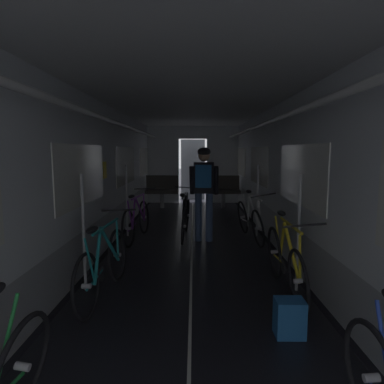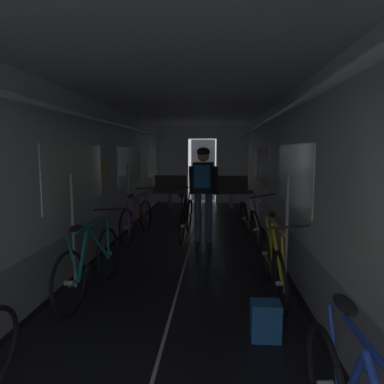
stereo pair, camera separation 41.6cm
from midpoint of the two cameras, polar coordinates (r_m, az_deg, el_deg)
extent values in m
cube|color=black|center=(5.56, -13.63, -10.65)|extent=(0.08, 11.50, 0.01)
cube|color=black|center=(5.43, 16.63, -11.16)|extent=(0.08, 11.50, 0.01)
cube|color=beige|center=(5.31, 1.31, -11.30)|extent=(0.03, 11.27, 0.00)
cube|color=#9EA0A5|center=(5.51, -14.72, -7.64)|extent=(0.12, 11.50, 0.60)
cube|color=silver|center=(5.34, -15.13, 5.20)|extent=(0.12, 11.50, 1.85)
cube|color=white|center=(4.78, -16.59, 2.87)|extent=(0.02, 1.90, 0.80)
cube|color=white|center=(7.54, -8.86, 4.47)|extent=(0.02, 1.90, 0.80)
cube|color=white|center=(10.36, -5.29, 5.18)|extent=(0.02, 1.90, 0.80)
cube|color=yellow|center=(5.84, -12.72, 3.68)|extent=(0.01, 0.20, 0.28)
cylinder|color=white|center=(5.25, -11.75, 11.55)|extent=(0.07, 11.04, 0.07)
cylinder|color=#B7BABF|center=(4.28, -16.80, -6.39)|extent=(0.04, 0.04, 1.40)
cylinder|color=#B7BABF|center=(6.73, -8.92, -1.38)|extent=(0.04, 0.04, 1.40)
cube|color=#9EA0A5|center=(5.37, 17.79, -8.12)|extent=(0.12, 11.50, 0.60)
cube|color=silver|center=(5.20, 18.29, 5.05)|extent=(0.12, 11.50, 1.85)
cube|color=white|center=(4.63, 19.15, 2.65)|extent=(0.02, 1.90, 0.80)
cube|color=white|center=(7.44, 13.44, 4.33)|extent=(0.02, 1.90, 0.80)
cube|color=white|center=(10.29, 10.86, 5.07)|extent=(0.02, 1.90, 0.80)
cube|color=yellow|center=(4.92, 18.27, 2.91)|extent=(0.01, 0.20, 0.28)
cylinder|color=white|center=(5.14, 14.79, 11.56)|extent=(0.07, 11.04, 0.07)
cylinder|color=#B7BABF|center=(4.14, 18.50, -6.92)|extent=(0.04, 0.04, 1.40)
cylinder|color=#B7BABF|center=(6.64, 12.97, -1.59)|extent=(0.04, 0.04, 1.40)
cube|color=silver|center=(10.92, -2.17, 4.64)|extent=(1.00, 0.12, 2.45)
cube|color=silver|center=(10.88, 7.86, 4.57)|extent=(1.00, 0.12, 2.45)
cube|color=silver|center=(10.87, 2.87, 10.03)|extent=(0.90, 0.12, 0.40)
cube|color=#4C4F54|center=(11.57, 2.91, 3.77)|extent=(0.81, 0.04, 2.05)
cube|color=silver|center=(5.11, 1.39, 16.44)|extent=(3.14, 11.62, 0.12)
cylinder|color=gray|center=(9.96, -2.52, -1.40)|extent=(0.12, 0.12, 0.44)
cube|color=#47423D|center=(9.93, -2.53, 0.14)|extent=(0.96, 0.44, 0.10)
cube|color=#47423D|center=(10.09, -2.41, 1.68)|extent=(0.96, 0.08, 0.40)
torus|color=gray|center=(10.16, -4.81, 2.83)|extent=(0.14, 0.14, 0.02)
cylinder|color=gray|center=(9.92, 7.87, -1.49)|extent=(0.12, 0.12, 0.44)
cube|color=#47423D|center=(9.88, 7.90, 0.05)|extent=(0.96, 0.44, 0.10)
cube|color=#47423D|center=(10.04, 7.85, 1.60)|extent=(0.96, 0.08, 0.40)
torus|color=gray|center=(10.04, 5.40, 2.78)|extent=(0.14, 0.14, 0.02)
torus|color=black|center=(3.69, -16.97, -14.54)|extent=(0.13, 0.67, 0.67)
cylinder|color=#B2B2B7|center=(3.69, -16.97, -14.54)|extent=(0.10, 0.06, 0.06)
torus|color=black|center=(4.57, -11.41, -10.12)|extent=(0.13, 0.67, 0.67)
cylinder|color=#B2B2B7|center=(4.57, -11.41, -10.12)|extent=(0.10, 0.06, 0.06)
cylinder|color=teal|center=(4.23, -12.78, -8.48)|extent=(0.11, 0.54, 0.56)
cylinder|color=teal|center=(3.86, -15.01, -10.03)|extent=(0.05, 0.35, 0.55)
cylinder|color=teal|center=(4.02, -13.48, -5.42)|extent=(0.10, 0.82, 0.04)
cylinder|color=teal|center=(3.66, -16.43, -10.66)|extent=(0.06, 0.16, 0.49)
cylinder|color=teal|center=(3.89, -15.52, -13.71)|extent=(0.06, 0.45, 0.07)
cylinder|color=teal|center=(4.48, -11.44, -7.28)|extent=(0.05, 0.09, 0.49)
cylinder|color=black|center=(4.09, -14.21, -12.96)|extent=(0.03, 0.17, 0.17)
ellipsoid|color=black|center=(3.62, -16.01, -5.90)|extent=(0.11, 0.25, 0.07)
cylinder|color=black|center=(4.42, -11.22, -2.93)|extent=(0.44, 0.06, 0.05)
torus|color=black|center=(6.00, -8.98, -5.96)|extent=(0.15, 0.67, 0.67)
cylinder|color=#B2B2B7|center=(6.00, -8.98, -5.96)|extent=(0.10, 0.06, 0.06)
torus|color=black|center=(6.94, -6.11, -4.14)|extent=(0.15, 0.67, 0.67)
cylinder|color=#B2B2B7|center=(6.94, -6.11, -4.14)|extent=(0.10, 0.06, 0.06)
cylinder|color=purple|center=(6.61, -6.83, -2.79)|extent=(0.13, 0.54, 0.56)
cylinder|color=purple|center=(6.22, -7.98, -3.41)|extent=(0.05, 0.35, 0.55)
cylinder|color=purple|center=(6.41, -7.15, -0.69)|extent=(0.13, 0.82, 0.04)
cylinder|color=purple|center=(6.01, -8.66, -3.58)|extent=(0.07, 0.16, 0.49)
cylinder|color=purple|center=(6.21, -8.28, -5.72)|extent=(0.08, 0.45, 0.07)
cylinder|color=purple|center=(6.87, -6.10, -2.21)|extent=(0.05, 0.09, 0.49)
cylinder|color=black|center=(6.42, -7.62, -5.49)|extent=(0.04, 0.17, 0.17)
ellipsoid|color=black|center=(6.00, -8.39, -0.66)|extent=(0.12, 0.25, 0.07)
cylinder|color=black|center=(6.84, -5.92, 0.64)|extent=(0.44, 0.08, 0.05)
torus|color=black|center=(4.64, 14.91, -9.98)|extent=(0.09, 0.67, 0.67)
cylinder|color=#B2B2B7|center=(4.64, 14.91, -9.98)|extent=(0.09, 0.05, 0.06)
torus|color=black|center=(3.70, 17.97, -14.53)|extent=(0.09, 0.67, 0.67)
cylinder|color=#B2B2B7|center=(3.70, 17.97, -14.53)|extent=(0.09, 0.05, 0.06)
cylinder|color=yellow|center=(3.92, 17.24, -9.87)|extent=(0.09, 0.54, 0.56)
cylinder|color=yellow|center=(4.30, 15.99, -8.31)|extent=(0.08, 0.34, 0.55)
cylinder|color=yellow|center=(4.01, 17.17, -5.60)|extent=(0.04, 0.82, 0.04)
cylinder|color=yellow|center=(4.51, 15.43, -7.29)|extent=(0.06, 0.16, 0.49)
cylinder|color=yellow|center=(4.43, 15.43, -11.10)|extent=(0.03, 0.45, 0.07)
cylinder|color=yellow|center=(3.65, 18.31, -10.80)|extent=(0.07, 0.09, 0.49)
cylinder|color=black|center=(4.23, 16.01, -12.32)|extent=(0.03, 0.17, 0.17)
ellipsoid|color=black|center=(4.41, 16.00, -3.64)|extent=(0.10, 0.24, 0.07)
cylinder|color=black|center=(3.55, 19.04, -5.62)|extent=(0.44, 0.02, 0.06)
torus|color=black|center=(6.90, 10.58, -4.32)|extent=(0.21, 0.68, 0.67)
cylinder|color=#B2B2B7|center=(6.90, 10.58, -4.32)|extent=(0.10, 0.06, 0.06)
torus|color=black|center=(5.93, 12.79, -6.23)|extent=(0.21, 0.68, 0.67)
cylinder|color=#B2B2B7|center=(5.93, 12.79, -6.23)|extent=(0.10, 0.06, 0.06)
cylinder|color=silver|center=(6.19, 12.38, -3.60)|extent=(0.18, 0.53, 0.56)
cylinder|color=silver|center=(6.59, 11.47, -2.95)|extent=(0.08, 0.35, 0.55)
cylinder|color=silver|center=(6.31, 12.43, -1.00)|extent=(0.13, 0.82, 0.04)
cylinder|color=silver|center=(6.80, 11.05, -2.45)|extent=(0.11, 0.16, 0.49)
cylinder|color=silver|center=(6.69, 10.98, -4.88)|extent=(0.07, 0.45, 0.07)
cylinder|color=silver|center=(5.92, 13.12, -3.89)|extent=(0.10, 0.10, 0.49)
cylinder|color=black|center=(6.48, 11.41, -5.48)|extent=(0.06, 0.17, 0.17)
ellipsoid|color=black|center=(6.72, 11.58, 0.01)|extent=(0.12, 0.25, 0.07)
cylinder|color=black|center=(5.86, 13.73, -0.66)|extent=(0.44, 0.07, 0.09)
cylinder|color=#2342B7|center=(2.25, 28.32, -22.89)|extent=(0.06, 0.16, 0.49)
ellipsoid|color=black|center=(2.09, 29.93, -16.19)|extent=(0.10, 0.24, 0.07)
cylinder|color=#384C75|center=(6.27, 2.91, -4.24)|extent=(0.13, 0.13, 0.90)
cylinder|color=#384C75|center=(6.25, 4.74, -4.29)|extent=(0.13, 0.13, 0.90)
cube|color=black|center=(6.16, 3.87, 2.41)|extent=(0.38, 0.25, 0.56)
cylinder|color=black|center=(6.20, 1.86, 1.99)|extent=(0.10, 0.20, 0.53)
cylinder|color=black|center=(6.17, 5.92, 1.93)|extent=(0.10, 0.20, 0.53)
sphere|color=tan|center=(6.14, 3.90, 6.13)|extent=(0.21, 0.21, 0.21)
ellipsoid|color=black|center=(6.14, 3.91, 6.79)|extent=(0.26, 0.30, 0.16)
cube|color=#1E5693|center=(5.99, 3.74, 2.66)|extent=(0.29, 0.18, 0.40)
torus|color=black|center=(6.04, 0.31, -5.78)|extent=(0.11, 0.67, 0.67)
cylinder|color=#B2B2B7|center=(6.04, 0.31, -5.78)|extent=(0.10, 0.05, 0.06)
torus|color=black|center=(7.04, 1.26, -3.96)|extent=(0.11, 0.67, 0.67)
cylinder|color=#B2B2B7|center=(7.04, 1.26, -3.96)|extent=(0.10, 0.05, 0.06)
cylinder|color=black|center=(6.69, 0.88, -2.62)|extent=(0.05, 0.54, 0.56)
cylinder|color=black|center=(6.29, 0.49, -3.24)|extent=(0.08, 0.34, 0.55)
cylinder|color=black|center=(6.50, 0.59, -0.54)|extent=(0.08, 0.82, 0.04)
cylinder|color=black|center=(6.06, 0.24, -3.40)|extent=(0.05, 0.17, 0.49)
cylinder|color=black|center=(6.27, 0.56, -5.53)|extent=(0.05, 0.45, 0.07)
cylinder|color=black|center=(6.97, 1.11, -2.05)|extent=(0.06, 0.09, 0.49)
cylinder|color=black|center=(6.49, 0.79, -5.30)|extent=(0.03, 0.17, 0.17)
ellipsoid|color=black|center=(6.07, 0.11, -0.51)|extent=(0.11, 0.24, 0.07)
cylinder|color=black|center=(6.94, 0.95, 0.77)|extent=(0.44, 0.05, 0.05)
cube|color=#1E5693|center=(3.31, 16.09, -20.20)|extent=(0.26, 0.20, 0.34)
camera|label=1|loc=(0.21, -88.12, 0.23)|focal=31.58mm
camera|label=2|loc=(0.21, 91.88, -0.23)|focal=31.58mm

